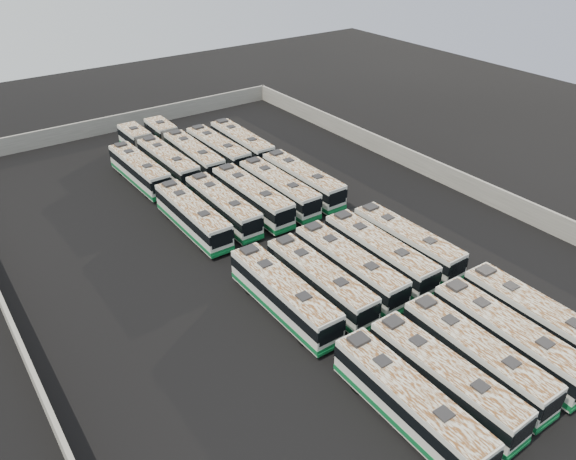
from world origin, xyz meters
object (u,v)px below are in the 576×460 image
object	(u,v)px
bus_midback_center	(252,197)
bus_midback_far_right	(303,180)
bus_midback_left	(223,206)
bus_midback_far_left	(193,216)
bus_back_center	(183,148)
bus_midfront_right	(379,253)
bus_front_far_left	(409,403)
bus_midfront_center	(349,266)
bus_front_right	(508,338)
bus_back_far_left	(140,170)
bus_front_far_right	(537,320)
bus_back_far_right	(242,144)
bus_front_left	(444,378)
bus_back_right	(218,150)
bus_midfront_far_left	(284,294)
bus_back_left	(157,154)
bus_midback_right	(279,189)
bus_midfront_left	(320,281)
bus_front_center	(476,356)
bus_midfront_far_right	(407,242)

from	to	relation	value
bus_midback_center	bus_midback_far_right	bearing A→B (deg)	0.66
bus_midback_left	bus_midback_center	xyz separation A→B (m)	(3.25, -0.11, 0.07)
bus_midback_far_left	bus_back_center	world-z (taller)	bus_midback_far_left
bus_midfront_right	bus_midback_left	xyz separation A→B (m)	(-6.48, 14.89, -0.06)
bus_front_far_left	bus_midfront_center	world-z (taller)	bus_midfront_center
bus_front_right	bus_midback_far_right	size ratio (longest dim) A/B	1.00
bus_midback_left	bus_back_far_left	size ratio (longest dim) A/B	0.98
bus_front_far_right	bus_back_far_right	size ratio (longest dim) A/B	1.01
bus_back_center	bus_midback_center	bearing A→B (deg)	-89.25
bus_midback_center	bus_back_far_left	world-z (taller)	bus_midback_center
bus_front_right	bus_front_far_right	distance (m)	3.29
bus_back_far_left	bus_front_left	bearing A→B (deg)	-86.52
bus_front_right	bus_back_right	bearing A→B (deg)	91.24
bus_midback_far_left	bus_midback_center	bearing A→B (deg)	0.53
bus_back_far_left	bus_back_far_right	xyz separation A→B (m)	(13.00, -0.08, 0.02)
bus_midfront_far_left	bus_midback_far_right	bearing A→B (deg)	49.44
bus_midback_center	bus_back_far_right	world-z (taller)	bus_midback_center
bus_midback_far_left	bus_back_left	xyz separation A→B (m)	(3.30, 15.52, -0.03)
bus_midback_far_right	bus_front_left	bearing A→B (deg)	-109.69
bus_midback_far_right	bus_back_right	distance (m)	12.82
bus_back_far_left	bus_back_left	world-z (taller)	bus_back_far_left
bus_midback_far_right	bus_midback_right	bearing A→B (deg)	-178.26
bus_front_far_left	bus_back_right	distance (m)	41.32
bus_midfront_far_left	bus_midfront_right	distance (m)	9.75
bus_back_center	bus_back_far_right	world-z (taller)	bus_back_far_right
bus_front_far_left	bus_midfront_left	xyz separation A→B (m)	(3.24, 12.63, -0.01)
bus_front_left	bus_front_center	world-z (taller)	bus_front_center
bus_midfront_center	bus_midback_far_right	bearing A→B (deg)	66.44
bus_back_far_left	bus_midback_far_right	bearing A→B (deg)	-45.28
bus_midfront_far_right	bus_midback_left	bearing A→B (deg)	122.12
bus_midback_center	bus_back_right	distance (m)	12.94
bus_midfront_far_right	bus_midback_left	size ratio (longest dim) A/B	1.01
bus_midfront_center	bus_midfront_far_right	distance (m)	6.51
bus_midfront_left	bus_midback_right	size ratio (longest dim) A/B	0.98
bus_midfront_center	bus_midfront_right	bearing A→B (deg)	-0.12
bus_midfront_far_right	bus_midback_far_left	bearing A→B (deg)	130.44
bus_midback_right	bus_midback_far_right	bearing A→B (deg)	2.13
bus_front_right	bus_midfront_center	bearing A→B (deg)	105.32
bus_front_right	bus_midback_left	world-z (taller)	bus_front_right
bus_front_left	bus_back_left	bearing A→B (deg)	89.18
bus_front_center	bus_midfront_left	xyz separation A→B (m)	(-3.19, 12.37, 0.01)
bus_front_far_right	bus_midfront_center	xyz separation A→B (m)	(-6.46, 12.76, -0.01)
bus_front_far_left	bus_front_far_right	distance (m)	12.86
bus_midfront_right	bus_midback_left	size ratio (longest dim) A/B	1.04
bus_front_far_left	bus_back_center	xyz separation A→B (m)	(6.49, 43.17, -0.02)
bus_front_center	bus_midback_far_right	distance (m)	28.24
bus_back_far_right	bus_midfront_far_right	bearing A→B (deg)	-88.68
bus_midback_far_left	bus_midback_right	xyz separation A→B (m)	(9.79, 0.03, -0.00)
bus_back_left	bus_back_right	world-z (taller)	bus_back_right
bus_midback_far_left	bus_back_right	bearing A→B (deg)	52.53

